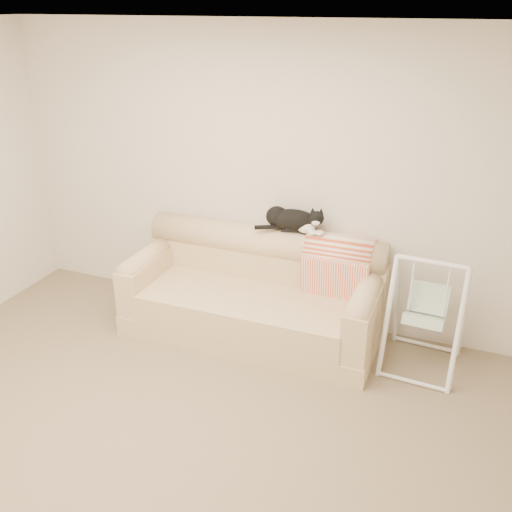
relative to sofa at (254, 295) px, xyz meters
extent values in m
plane|color=#6D5F49|center=(0.01, -1.62, -0.35)|extent=(5.00, 5.00, 0.00)
cube|color=beige|center=(0.01, 0.38, 0.95)|extent=(5.00, 0.04, 2.60)
cube|color=white|center=(0.01, -1.62, 2.24)|extent=(5.00, 4.00, 0.02)
cube|color=tan|center=(0.00, -0.09, -0.26)|extent=(2.20, 0.90, 0.18)
cube|color=tan|center=(0.00, -0.20, -0.05)|extent=(1.80, 0.68, 0.24)
cube|color=tan|center=(0.00, 0.25, 0.08)|extent=(2.20, 0.22, 0.50)
cylinder|color=tan|center=(0.00, 0.25, 0.41)|extent=(2.16, 0.28, 0.28)
cube|color=tan|center=(-0.99, -0.09, 0.04)|extent=(0.20, 0.88, 0.42)
cylinder|color=tan|center=(-0.99, -0.09, 0.25)|extent=(0.18, 0.84, 0.18)
cube|color=tan|center=(0.99, -0.09, 0.04)|extent=(0.20, 0.88, 0.42)
cylinder|color=tan|center=(0.99, -0.09, 0.25)|extent=(0.18, 0.84, 0.18)
cube|color=black|center=(0.25, 0.25, 0.56)|extent=(0.19, 0.09, 0.02)
cube|color=gray|center=(0.25, 0.25, 0.57)|extent=(0.11, 0.06, 0.01)
cube|color=black|center=(0.42, 0.23, 0.56)|extent=(0.18, 0.07, 0.02)
ellipsoid|color=black|center=(0.26, 0.25, 0.66)|extent=(0.44, 0.24, 0.18)
ellipsoid|color=black|center=(0.11, 0.25, 0.67)|extent=(0.21, 0.20, 0.18)
ellipsoid|color=white|center=(0.38, 0.23, 0.62)|extent=(0.17, 0.12, 0.12)
ellipsoid|color=black|center=(0.47, 0.23, 0.70)|extent=(0.14, 0.15, 0.12)
ellipsoid|color=white|center=(0.48, 0.18, 0.68)|extent=(0.07, 0.06, 0.05)
sphere|color=#BF7272|center=(0.48, 0.15, 0.68)|extent=(0.01, 0.01, 0.01)
cone|color=black|center=(0.43, 0.24, 0.76)|extent=(0.07, 0.07, 0.06)
cone|color=black|center=(0.50, 0.24, 0.76)|extent=(0.06, 0.07, 0.06)
sphere|color=#AC7F2C|center=(0.45, 0.18, 0.71)|extent=(0.02, 0.02, 0.02)
sphere|color=#AC7F2C|center=(0.49, 0.18, 0.71)|extent=(0.02, 0.02, 0.02)
ellipsoid|color=white|center=(0.45, 0.20, 0.59)|extent=(0.08, 0.11, 0.04)
ellipsoid|color=white|center=(0.51, 0.20, 0.59)|extent=(0.08, 0.11, 0.04)
cylinder|color=black|center=(0.06, 0.17, 0.59)|extent=(0.22, 0.13, 0.04)
cylinder|color=red|center=(0.68, 0.25, 0.41)|extent=(0.57, 0.33, 0.33)
cube|color=red|center=(0.68, 0.08, 0.21)|extent=(0.57, 0.09, 0.42)
cylinder|color=white|center=(1.18, -0.14, 0.11)|extent=(0.06, 0.33, 0.93)
cylinder|color=white|center=(1.19, 0.14, 0.11)|extent=(0.06, 0.33, 0.93)
cylinder|color=white|center=(1.71, -0.17, 0.11)|extent=(0.06, 0.33, 0.93)
cylinder|color=white|center=(1.72, 0.11, 0.11)|extent=(0.06, 0.33, 0.93)
cylinder|color=white|center=(1.45, -0.02, 0.57)|extent=(0.53, 0.07, 0.04)
cylinder|color=white|center=(1.43, -0.30, -0.33)|extent=(0.53, 0.07, 0.03)
cylinder|color=white|center=(1.47, 0.27, -0.33)|extent=(0.53, 0.07, 0.03)
cube|color=white|center=(1.45, -0.05, 0.08)|extent=(0.32, 0.30, 0.18)
cube|color=white|center=(1.46, 0.08, 0.22)|extent=(0.31, 0.16, 0.25)
cylinder|color=white|center=(1.32, -0.01, 0.35)|extent=(0.02, 0.02, 0.44)
cylinder|color=white|center=(1.58, -0.02, 0.35)|extent=(0.02, 0.02, 0.44)
camera|label=1|loc=(1.63, -4.11, 2.38)|focal=40.00mm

